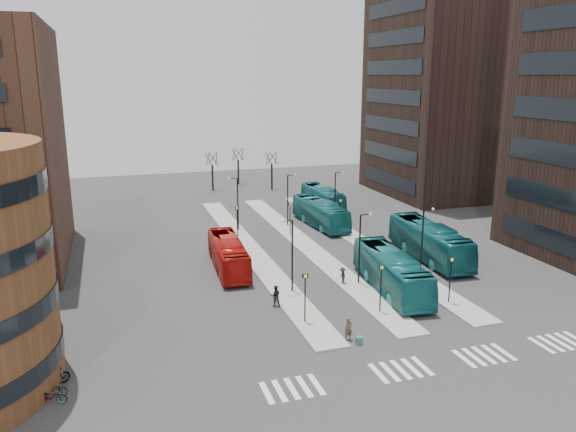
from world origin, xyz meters
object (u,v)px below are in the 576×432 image
object	(u,v)px
traveller	(348,329)
bicycle_near	(51,397)
teal_bus_d	(323,198)
bicycle_far	(53,389)
red_bus	(228,254)
commuter_a	(275,296)
bicycle_mid	(54,378)
teal_bus_a	(391,271)
suitcase	(359,340)
teal_bus_c	(429,241)
commuter_b	(384,285)
teal_bus_b	(320,213)
commuter_c	(342,276)

from	to	relation	value
traveller	bicycle_near	xyz separation A→B (m)	(-18.55, -2.11, -0.35)
teal_bus_d	bicycle_far	distance (m)	49.09
red_bus	bicycle_far	xyz separation A→B (m)	(-13.73, -17.73, -1.05)
teal_bus_d	commuter_a	world-z (taller)	teal_bus_d
bicycle_near	bicycle_mid	distance (m)	1.90
teal_bus_a	teal_bus_d	distance (m)	30.02
suitcase	bicycle_far	distance (m)	18.98
red_bus	teal_bus_c	xyz separation A→B (m)	(19.34, -2.81, 0.28)
traveller	bicycle_far	distance (m)	18.60
teal_bus_a	teal_bus_c	distance (m)	9.82
commuter_b	bicycle_mid	world-z (taller)	commuter_b
red_bus	bicycle_near	world-z (taller)	red_bus
suitcase	traveller	distance (m)	1.07
teal_bus_d	commuter_b	bearing A→B (deg)	-103.16
teal_bus_b	suitcase	bearing A→B (deg)	-110.27
suitcase	teal_bus_c	distance (m)	20.25
commuter_a	traveller	bearing A→B (deg)	125.37
teal_bus_b	bicycle_near	bearing A→B (deg)	-136.15
traveller	commuter_c	xyz separation A→B (m)	(3.72, 9.77, -0.04)
teal_bus_a	teal_bus_c	world-z (taller)	teal_bus_c
commuter_b	bicycle_far	xyz separation A→B (m)	(-24.48, -7.58, -0.48)
bicycle_near	bicycle_far	size ratio (longest dim) A/B	1.05
teal_bus_d	commuter_b	world-z (taller)	teal_bus_d
suitcase	bicycle_near	xyz separation A→B (m)	(-18.97, -1.29, 0.18)
bicycle_mid	bicycle_far	bearing A→B (deg)	156.73
traveller	commuter_c	world-z (taller)	traveller
teal_bus_c	traveller	size ratio (longest dim) A/B	7.88
suitcase	bicycle_mid	world-z (taller)	bicycle_mid
suitcase	bicycle_mid	size ratio (longest dim) A/B	0.30
teal_bus_b	teal_bus_d	size ratio (longest dim) A/B	1.07
teal_bus_a	commuter_b	distance (m)	1.66
teal_bus_c	commuter_b	distance (m)	11.33
red_bus	teal_bus_d	world-z (taller)	red_bus
red_bus	teal_bus_a	bearing A→B (deg)	-34.65
teal_bus_c	commuter_c	distance (m)	11.52
teal_bus_a	bicycle_far	world-z (taller)	teal_bus_a
teal_bus_a	teal_bus_d	bearing A→B (deg)	86.08
teal_bus_b	bicycle_mid	bearing A→B (deg)	-137.99
teal_bus_c	teal_bus_d	xyz separation A→B (m)	(-2.14, 23.19, -0.30)
bicycle_near	bicycle_far	bearing A→B (deg)	16.14
commuter_c	bicycle_near	distance (m)	25.24
teal_bus_d	red_bus	bearing A→B (deg)	-131.39
teal_bus_b	teal_bus_d	world-z (taller)	teal_bus_b
traveller	commuter_a	bearing A→B (deg)	112.31
suitcase	traveller	world-z (taller)	traveller
commuter_b	commuter_a	bearing A→B (deg)	72.19
teal_bus_a	commuter_a	distance (m)	10.14
commuter_a	bicycle_far	world-z (taller)	commuter_a
bicycle_near	bicycle_mid	size ratio (longest dim) A/B	0.93
teal_bus_d	bicycle_near	distance (m)	49.74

